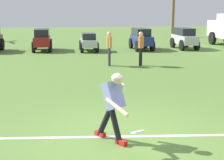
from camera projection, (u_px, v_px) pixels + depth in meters
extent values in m
plane|color=#557834|center=(126.00, 138.00, 7.12)|extent=(80.00, 80.00, 0.00)
cube|color=white|center=(126.00, 136.00, 7.18)|extent=(25.51, 2.22, 0.01)
cylinder|color=black|center=(115.00, 125.00, 6.80)|extent=(0.30, 0.35, 0.72)
cube|color=red|center=(121.00, 142.00, 6.75)|extent=(0.24, 0.27, 0.10)
cylinder|color=black|center=(105.00, 122.00, 7.02)|extent=(0.36, 0.42, 0.69)
cube|color=red|center=(100.00, 134.00, 7.19)|extent=(0.24, 0.27, 0.10)
cube|color=#7A84C6|center=(113.00, 95.00, 6.71)|extent=(0.50, 0.51, 0.58)
sphere|color=beige|center=(117.00, 79.00, 6.57)|extent=(0.29, 0.29, 0.21)
cylinder|color=white|center=(117.00, 77.00, 6.57)|extent=(0.30, 0.30, 0.03)
cylinder|color=beige|center=(117.00, 107.00, 6.43)|extent=(0.41, 0.51, 0.27)
cylinder|color=beige|center=(119.00, 94.00, 6.89)|extent=(0.23, 0.28, 0.49)
cylinder|color=white|center=(138.00, 132.00, 6.09)|extent=(0.34, 0.33, 0.11)
cylinder|color=#33333D|center=(109.00, 57.00, 15.66)|extent=(0.11, 0.11, 0.82)
cylinder|color=#33333D|center=(109.00, 57.00, 15.84)|extent=(0.11, 0.11, 0.82)
cube|color=orange|center=(109.00, 42.00, 15.61)|extent=(0.21, 0.35, 0.54)
cylinder|color=beige|center=(110.00, 42.00, 15.40)|extent=(0.07, 0.07, 0.52)
cylinder|color=beige|center=(109.00, 41.00, 15.81)|extent=(0.07, 0.07, 0.52)
sphere|color=beige|center=(109.00, 34.00, 15.53)|extent=(0.21, 0.21, 0.20)
cylinder|color=black|center=(140.00, 57.00, 15.65)|extent=(0.15, 0.15, 0.82)
cylinder|color=black|center=(141.00, 57.00, 15.82)|extent=(0.15, 0.15, 0.82)
cube|color=orange|center=(141.00, 42.00, 15.60)|extent=(0.33, 0.39, 0.54)
cylinder|color=beige|center=(140.00, 42.00, 15.40)|extent=(0.10, 0.10, 0.52)
cylinder|color=beige|center=(142.00, 41.00, 15.79)|extent=(0.10, 0.10, 0.52)
sphere|color=beige|center=(141.00, 34.00, 15.52)|extent=(0.27, 0.27, 0.20)
cylinder|color=black|center=(2.00, 44.00, 21.58)|extent=(0.20, 0.72, 0.72)
cube|color=maroon|center=(42.00, 41.00, 21.13)|extent=(1.02, 2.42, 0.55)
cube|color=#1E232B|center=(42.00, 32.00, 21.17)|extent=(0.89, 1.82, 0.46)
cylinder|color=black|center=(35.00, 44.00, 21.93)|extent=(0.20, 0.66, 0.66)
cylinder|color=black|center=(51.00, 44.00, 22.07)|extent=(0.20, 0.66, 0.66)
cylinder|color=black|center=(34.00, 47.00, 20.31)|extent=(0.20, 0.66, 0.66)
cylinder|color=black|center=(50.00, 47.00, 20.45)|extent=(0.20, 0.66, 0.66)
cube|color=#B7BABF|center=(89.00, 43.00, 21.00)|extent=(0.92, 2.21, 0.42)
cube|color=#1E232B|center=(89.00, 36.00, 20.82)|extent=(0.80, 1.11, 0.38)
cylinder|color=black|center=(81.00, 45.00, 21.73)|extent=(0.19, 0.60, 0.60)
cylinder|color=black|center=(95.00, 45.00, 21.85)|extent=(0.19, 0.60, 0.60)
cylinder|color=black|center=(82.00, 48.00, 20.24)|extent=(0.19, 0.60, 0.60)
cylinder|color=black|center=(97.00, 47.00, 20.36)|extent=(0.19, 0.60, 0.60)
cube|color=navy|center=(141.00, 40.00, 21.62)|extent=(1.06, 2.44, 0.55)
cube|color=#1E232B|center=(141.00, 32.00, 21.66)|extent=(0.92, 1.83, 0.46)
cylinder|color=black|center=(131.00, 43.00, 22.41)|extent=(0.21, 0.67, 0.66)
cylinder|color=black|center=(145.00, 43.00, 22.57)|extent=(0.21, 0.67, 0.66)
cylinder|color=black|center=(137.00, 46.00, 20.79)|extent=(0.21, 0.67, 0.66)
cylinder|color=black|center=(152.00, 46.00, 20.95)|extent=(0.21, 0.67, 0.66)
cube|color=#B7BABF|center=(185.00, 39.00, 22.06)|extent=(1.08, 2.44, 0.55)
cube|color=#1E232B|center=(184.00, 31.00, 22.10)|extent=(0.93, 1.84, 0.46)
cylinder|color=black|center=(173.00, 43.00, 22.85)|extent=(0.21, 0.67, 0.66)
cylinder|color=black|center=(186.00, 42.00, 23.01)|extent=(0.21, 0.67, 0.66)
cylinder|color=black|center=(182.00, 45.00, 21.23)|extent=(0.21, 0.67, 0.66)
cylinder|color=black|center=(197.00, 45.00, 21.40)|extent=(0.21, 0.67, 0.66)
cube|color=silver|center=(219.00, 28.00, 24.97)|extent=(1.05, 1.70, 1.15)
cylinder|color=black|center=(212.00, 38.00, 24.71)|extent=(0.24, 0.90, 0.90)
cylinder|color=brown|center=(173.00, 6.00, 30.53)|extent=(0.29, 0.29, 5.40)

